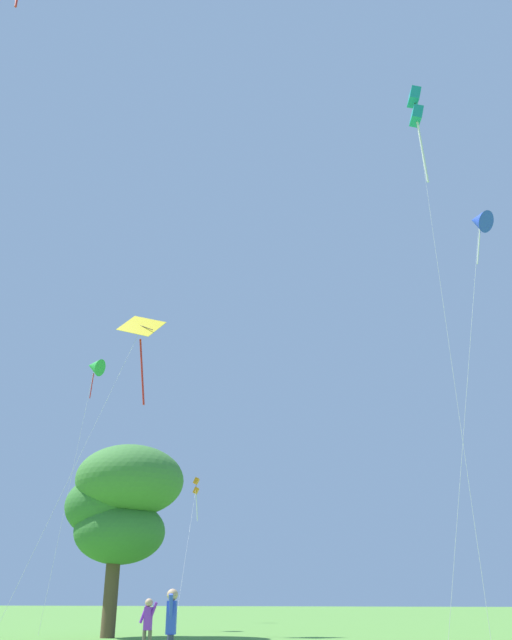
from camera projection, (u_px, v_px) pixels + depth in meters
kite_yellow_diamond at (140, 345)px, 34.96m from camera, size 2.73×7.22×16.11m
kite_blue_delta at (479, 221)px, 29.16m from camera, size 3.73×4.88×17.69m
kite_teal_box at (416, 110)px, 32.81m from camera, size 0.94×5.05×25.37m
kite_orange_box at (196, 488)px, 51.49m from camera, size 3.13×8.80×10.48m
kite_green_small at (94, 367)px, 41.24m from camera, size 2.70×5.92×15.72m
person_with_spool at (171, 625)px, 13.28m from camera, size 0.25×0.54×1.69m
person_foreground_watcher at (148, 623)px, 17.21m from camera, size 0.49×0.21×1.52m
tree_left_oak at (121, 502)px, 30.16m from camera, size 5.53×4.95×8.21m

